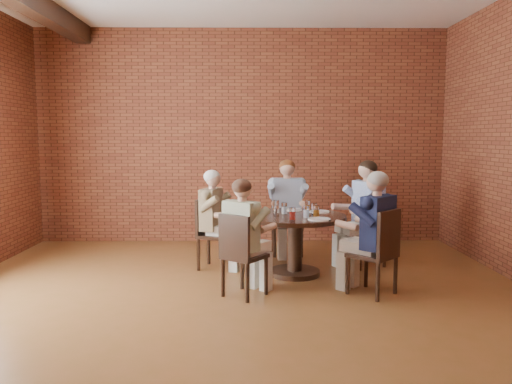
{
  "coord_description": "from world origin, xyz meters",
  "views": [
    {
      "loc": [
        0.13,
        -4.55,
        1.7
      ],
      "look_at": [
        0.2,
        1.0,
        1.08
      ],
      "focal_mm": 35.0,
      "sensor_mm": 36.0,
      "label": 1
    }
  ],
  "objects_px": {
    "dining_table": "(295,233)",
    "diner_b": "(287,208)",
    "chair_e": "(379,249)",
    "chair_d": "(240,252)",
    "chair_a": "(369,226)",
    "diner_c": "(215,220)",
    "chair_b": "(287,218)",
    "diner_d": "(244,238)",
    "smartphone": "(326,220)",
    "diner_e": "(373,234)",
    "chair_c": "(210,230)",
    "diner_a": "(364,214)"
  },
  "relations": [
    {
      "from": "dining_table",
      "to": "diner_b",
      "type": "relative_size",
      "value": 0.91
    },
    {
      "from": "dining_table",
      "to": "chair_e",
      "type": "height_order",
      "value": "chair_e"
    },
    {
      "from": "chair_d",
      "to": "chair_a",
      "type": "bearing_deg",
      "value": -104.19
    },
    {
      "from": "dining_table",
      "to": "chair_a",
      "type": "xyz_separation_m",
      "value": [
        1.03,
        0.48,
        -0.01
      ]
    },
    {
      "from": "chair_a",
      "to": "diner_c",
      "type": "bearing_deg",
      "value": -110.59
    },
    {
      "from": "chair_b",
      "to": "dining_table",
      "type": "bearing_deg",
      "value": -90.0
    },
    {
      "from": "diner_b",
      "to": "diner_d",
      "type": "bearing_deg",
      "value": -108.26
    },
    {
      "from": "chair_a",
      "to": "diner_d",
      "type": "bearing_deg",
      "value": -77.0
    },
    {
      "from": "chair_b",
      "to": "chair_a",
      "type": "bearing_deg",
      "value": -34.44
    },
    {
      "from": "diner_c",
      "to": "smartphone",
      "type": "xyz_separation_m",
      "value": [
        1.31,
        -0.71,
        0.12
      ]
    },
    {
      "from": "diner_c",
      "to": "chair_d",
      "type": "height_order",
      "value": "diner_c"
    },
    {
      "from": "diner_c",
      "to": "diner_d",
      "type": "xyz_separation_m",
      "value": [
        0.39,
        -1.13,
        -0.01
      ]
    },
    {
      "from": "chair_b",
      "to": "diner_e",
      "type": "bearing_deg",
      "value": -68.89
    },
    {
      "from": "diner_b",
      "to": "chair_a",
      "type": "bearing_deg",
      "value": -30.92
    },
    {
      "from": "chair_a",
      "to": "diner_b",
      "type": "relative_size",
      "value": 0.71
    },
    {
      "from": "chair_e",
      "to": "diner_e",
      "type": "distance_m",
      "value": 0.18
    },
    {
      "from": "chair_c",
      "to": "diner_d",
      "type": "bearing_deg",
      "value": -140.25
    },
    {
      "from": "diner_c",
      "to": "chair_e",
      "type": "xyz_separation_m",
      "value": [
        1.82,
        -1.15,
        -0.13
      ]
    },
    {
      "from": "chair_b",
      "to": "chair_c",
      "type": "relative_size",
      "value": 1.06
    },
    {
      "from": "chair_d",
      "to": "smartphone",
      "type": "xyz_separation_m",
      "value": [
        0.97,
        0.48,
        0.26
      ]
    },
    {
      "from": "chair_a",
      "to": "smartphone",
      "type": "height_order",
      "value": "chair_a"
    },
    {
      "from": "diner_d",
      "to": "chair_b",
      "type": "bearing_deg",
      "value": -69.46
    },
    {
      "from": "dining_table",
      "to": "chair_b",
      "type": "xyz_separation_m",
      "value": [
        -0.02,
        1.18,
        -0.01
      ]
    },
    {
      "from": "chair_c",
      "to": "diner_e",
      "type": "height_order",
      "value": "diner_e"
    },
    {
      "from": "chair_c",
      "to": "chair_d",
      "type": "distance_m",
      "value": 1.28
    },
    {
      "from": "smartphone",
      "to": "diner_e",
      "type": "bearing_deg",
      "value": -52.63
    },
    {
      "from": "diner_d",
      "to": "chair_e",
      "type": "relative_size",
      "value": 1.34
    },
    {
      "from": "diner_a",
      "to": "chair_d",
      "type": "relative_size",
      "value": 1.55
    },
    {
      "from": "diner_c",
      "to": "chair_e",
      "type": "height_order",
      "value": "diner_c"
    },
    {
      "from": "diner_b",
      "to": "chair_d",
      "type": "bearing_deg",
      "value": -108.96
    },
    {
      "from": "diner_c",
      "to": "chair_e",
      "type": "relative_size",
      "value": 1.36
    },
    {
      "from": "diner_e",
      "to": "diner_a",
      "type": "bearing_deg",
      "value": -143.5
    },
    {
      "from": "dining_table",
      "to": "chair_b",
      "type": "relative_size",
      "value": 1.3
    },
    {
      "from": "diner_c",
      "to": "diner_e",
      "type": "relative_size",
      "value": 0.96
    },
    {
      "from": "chair_d",
      "to": "diner_d",
      "type": "height_order",
      "value": "diner_d"
    },
    {
      "from": "diner_a",
      "to": "diner_e",
      "type": "distance_m",
      "value": 1.22
    },
    {
      "from": "diner_c",
      "to": "diner_d",
      "type": "height_order",
      "value": "diner_c"
    },
    {
      "from": "chair_e",
      "to": "smartphone",
      "type": "distance_m",
      "value": 0.72
    },
    {
      "from": "dining_table",
      "to": "diner_e",
      "type": "height_order",
      "value": "diner_e"
    },
    {
      "from": "diner_a",
      "to": "chair_e",
      "type": "bearing_deg",
      "value": -30.5
    },
    {
      "from": "diner_b",
      "to": "diner_c",
      "type": "distance_m",
      "value": 1.25
    },
    {
      "from": "diner_d",
      "to": "chair_e",
      "type": "distance_m",
      "value": 1.44
    },
    {
      "from": "chair_c",
      "to": "chair_d",
      "type": "height_order",
      "value": "chair_c"
    },
    {
      "from": "chair_d",
      "to": "smartphone",
      "type": "distance_m",
      "value": 1.11
    },
    {
      "from": "diner_c",
      "to": "chair_e",
      "type": "bearing_deg",
      "value": -104.27
    },
    {
      "from": "diner_d",
      "to": "smartphone",
      "type": "relative_size",
      "value": 8.66
    },
    {
      "from": "chair_a",
      "to": "chair_e",
      "type": "distance_m",
      "value": 1.32
    },
    {
      "from": "chair_a",
      "to": "chair_e",
      "type": "bearing_deg",
      "value": -33.97
    },
    {
      "from": "smartphone",
      "to": "diner_c",
      "type": "bearing_deg",
      "value": 139.22
    },
    {
      "from": "chair_c",
      "to": "diner_c",
      "type": "relative_size",
      "value": 0.71
    }
  ]
}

